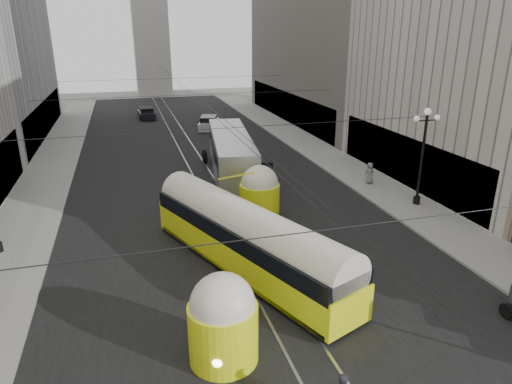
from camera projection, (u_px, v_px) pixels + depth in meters
road at (195, 163)px, 40.37m from camera, size 20.00×85.00×0.02m
sidewalk_left at (54, 162)px, 40.39m from camera, size 4.00×72.00×0.15m
sidewalk_right at (306, 144)px, 46.63m from camera, size 4.00×72.00×0.15m
rail_left at (187, 163)px, 40.17m from camera, size 0.12×85.00×0.04m
rail_right at (204, 162)px, 40.56m from camera, size 0.12×85.00×0.04m
distant_tower at (148, 6)px, 78.31m from camera, size 6.00×6.00×31.36m
lamppost_right_mid at (423, 151)px, 29.26m from camera, size 1.86×0.44×6.37m
catenary at (195, 97)px, 37.50m from camera, size 25.00×72.00×0.23m
streetcar at (246, 238)px, 21.95m from camera, size 7.40×14.64×3.42m
city_bus at (231, 153)px, 36.16m from camera, size 4.57×13.62×3.39m
sedan_white_far at (209, 123)px, 53.81m from camera, size 3.29×5.18×1.52m
sedan_dark_far at (146, 113)px, 60.25m from camera, size 2.21×4.70×1.45m
pedestrian_sidewalk_right at (370, 173)px, 34.23m from camera, size 0.80×0.50×1.61m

